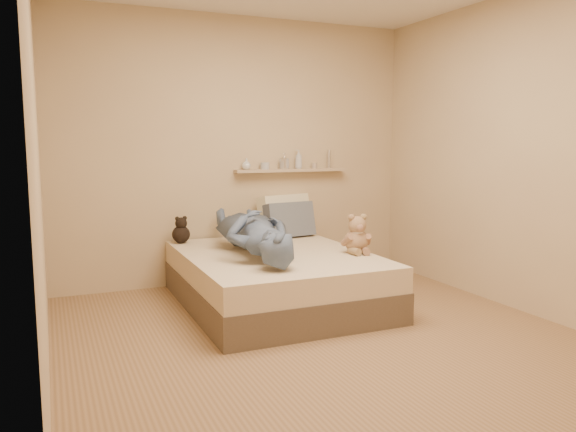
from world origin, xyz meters
name	(u,v)px	position (x,y,z in m)	size (l,w,h in m)	color
room	(326,155)	(0.00, 0.00, 1.30)	(3.80, 3.80, 3.80)	#906E4A
bed	(275,279)	(0.00, 0.93, 0.22)	(1.50, 1.90, 0.45)	brown
game_console	(271,249)	(-0.24, 0.43, 0.59)	(0.17, 0.11, 0.05)	#B3B6BA
teddy_bear	(357,237)	(0.63, 0.65, 0.59)	(0.27, 0.27, 0.34)	#A17458
dark_plush	(181,232)	(-0.63, 1.70, 0.56)	(0.17, 0.17, 0.26)	black
pillow_cream	(285,215)	(0.45, 1.76, 0.65)	(0.55, 0.16, 0.40)	beige
pillow_grey	(290,220)	(0.44, 1.62, 0.62)	(0.50, 0.14, 0.34)	#555A67
person	(253,231)	(-0.18, 0.98, 0.64)	(0.58, 1.58, 0.38)	#4C5A78
wall_shelf	(291,170)	(0.55, 1.84, 1.10)	(1.20, 0.12, 0.03)	tan
shelf_bottles	(282,162)	(0.45, 1.84, 1.19)	(1.00, 0.12, 0.19)	silver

